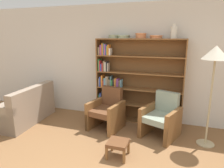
# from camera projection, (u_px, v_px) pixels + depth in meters

# --- Properties ---
(wall_back) EXTENTS (12.00, 0.06, 2.75)m
(wall_back) POSITION_uv_depth(u_px,v_px,m) (139.00, 64.00, 4.73)
(wall_back) COLOR silver
(wall_back) RESTS_ON ground
(bookshelf) EXTENTS (2.01, 0.30, 1.96)m
(bookshelf) POSITION_uv_depth(u_px,v_px,m) (130.00, 83.00, 4.72)
(bookshelf) COLOR brown
(bookshelf) RESTS_ON ground
(bowl_brass) EXTENTS (0.26, 0.26, 0.08)m
(bowl_brass) POSITION_uv_depth(u_px,v_px,m) (114.00, 36.00, 4.58)
(bowl_brass) COLOR gray
(bowl_brass) RESTS_ON bookshelf
(bowl_slate) EXTENTS (0.29, 0.29, 0.07)m
(bowl_slate) POSITION_uv_depth(u_px,v_px,m) (124.00, 36.00, 4.51)
(bowl_slate) COLOR gray
(bowl_slate) RESTS_ON bookshelf
(bowl_olive) EXTENTS (0.25, 0.25, 0.12)m
(bowl_olive) POSITION_uv_depth(u_px,v_px,m) (141.00, 35.00, 4.39)
(bowl_olive) COLOR #C67547
(bowl_olive) RESTS_ON bookshelf
(bowl_copper) EXTENTS (0.28, 0.28, 0.07)m
(bowl_copper) POSITION_uv_depth(u_px,v_px,m) (156.00, 37.00, 4.29)
(bowl_copper) COLOR #C67547
(bowl_copper) RESTS_ON bookshelf
(vase_tall) EXTENTS (0.13, 0.13, 0.30)m
(vase_tall) POSITION_uv_depth(u_px,v_px,m) (174.00, 32.00, 4.16)
(vase_tall) COLOR silver
(vase_tall) RESTS_ON bookshelf
(couch) EXTENTS (0.97, 1.56, 0.87)m
(couch) POSITION_uv_depth(u_px,v_px,m) (23.00, 109.00, 4.78)
(couch) COLOR gray
(couch) RESTS_ON ground
(armchair_leather) EXTENTS (0.77, 0.80, 0.89)m
(armchair_leather) POSITION_uv_depth(u_px,v_px,m) (107.00, 111.00, 4.42)
(armchair_leather) COLOR brown
(armchair_leather) RESTS_ON ground
(armchair_cushioned) EXTENTS (0.84, 0.87, 0.89)m
(armchair_cushioned) POSITION_uv_depth(u_px,v_px,m) (162.00, 117.00, 4.05)
(armchair_cushioned) COLOR brown
(armchair_cushioned) RESTS_ON ground
(floor_lamp) EXTENTS (0.46, 0.46, 1.85)m
(floor_lamp) POSITION_uv_depth(u_px,v_px,m) (215.00, 58.00, 3.43)
(floor_lamp) COLOR tan
(floor_lamp) RESTS_ON ground
(footstool) EXTENTS (0.34, 0.34, 0.28)m
(footstool) POSITION_uv_depth(u_px,v_px,m) (118.00, 144.00, 3.36)
(footstool) COLOR brown
(footstool) RESTS_ON ground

